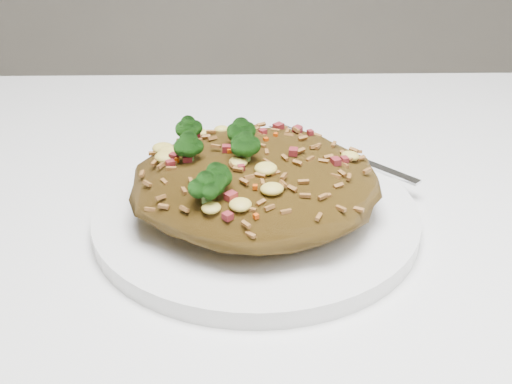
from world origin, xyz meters
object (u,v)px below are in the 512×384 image
at_px(dining_table, 337,374).
at_px(plate, 256,217).
at_px(fork, 346,155).
at_px(fried_rice, 255,174).

distance_m(dining_table, plate, 0.13).
relative_size(dining_table, plate, 4.83).
distance_m(dining_table, fork, 0.19).
bearing_deg(plate, fried_rice, -166.92).
height_order(plate, fork, fork).
bearing_deg(dining_table, plate, 131.10).
bearing_deg(dining_table, fork, 82.39).
distance_m(dining_table, fried_rice, 0.16).
bearing_deg(fork, fried_rice, -88.46).
relative_size(plate, fork, 1.97).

